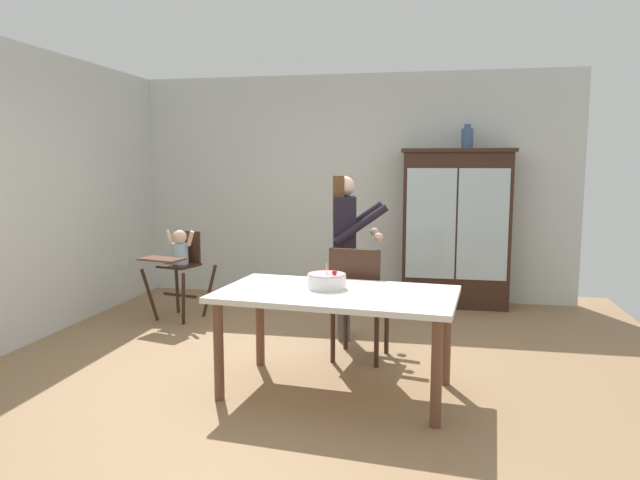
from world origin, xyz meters
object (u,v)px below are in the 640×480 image
ceramic_vase (467,138)px  adult_person (345,236)px  birthday_cake (327,281)px  dining_chair_far_side (357,296)px  china_cabinet (456,228)px  high_chair_with_toddler (179,258)px  dining_table (336,303)px

ceramic_vase → adult_person: (-1.15, -1.52, -0.96)m
birthday_cake → dining_chair_far_side: dining_chair_far_side is taller
china_cabinet → birthday_cake: china_cabinet is taller
high_chair_with_toddler → dining_table: 2.58m
china_cabinet → dining_table: china_cabinet is taller
china_cabinet → adult_person: (-1.05, -1.51, 0.06)m
adult_person → dining_table: size_ratio=0.88×
birthday_cake → dining_table: bearing=-44.9°
ceramic_vase → high_chair_with_toddler: 3.43m
china_cabinet → birthday_cake: size_ratio=6.45×
china_cabinet → ceramic_vase: (0.10, 0.00, 1.02)m
ceramic_vase → adult_person: ceramic_vase is taller
china_cabinet → adult_person: bearing=-124.8°
high_chair_with_toddler → dining_table: bearing=-26.1°
birthday_cake → adult_person: bearing=92.6°
adult_person → dining_table: 1.36m
ceramic_vase → birthday_cake: bearing=-111.7°
high_chair_with_toddler → dining_chair_far_side: size_ratio=0.99×
china_cabinet → dining_table: (-0.91, -2.82, -0.26)m
high_chair_with_toddler → china_cabinet: bearing=36.2°
china_cabinet → ceramic_vase: 1.02m
ceramic_vase → dining_table: ceramic_vase is taller
dining_table → china_cabinet: bearing=72.1°
china_cabinet → ceramic_vase: ceramic_vase is taller
adult_person → high_chair_with_toddler: bearing=67.5°
ceramic_vase → high_chair_with_toddler: bearing=-158.8°
adult_person → dining_table: (0.14, -1.31, -0.32)m
china_cabinet → adult_person: china_cabinet is taller
china_cabinet → dining_chair_far_side: 2.33m
ceramic_vase → adult_person: 2.13m
ceramic_vase → high_chair_with_toddler: (-2.97, -1.15, -1.27)m
high_chair_with_toddler → dining_chair_far_side: bearing=-11.9°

